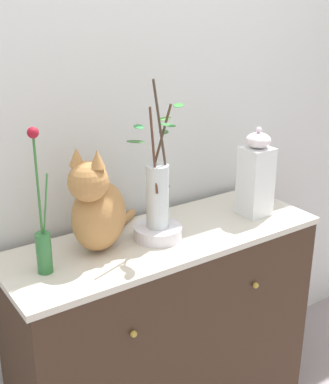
# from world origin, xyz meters

# --- Properties ---
(wall_back) EXTENTS (4.40, 0.08, 2.60)m
(wall_back) POSITION_xyz_m (0.00, 0.29, 1.30)
(wall_back) COLOR silver
(wall_back) RESTS_ON ground_plane
(sideboard) EXTENTS (1.26, 0.46, 0.91)m
(sideboard) POSITION_xyz_m (0.00, -0.00, 0.46)
(sideboard) COLOR #3C2A1D
(sideboard) RESTS_ON ground_plane
(cat_sitting) EXTENTS (0.41, 0.34, 0.40)m
(cat_sitting) POSITION_xyz_m (-0.26, 0.04, 1.07)
(cat_sitting) COLOR #B37D47
(cat_sitting) RESTS_ON sideboard
(vase_slim_green) EXTENTS (0.06, 0.05, 0.50)m
(vase_slim_green) POSITION_xyz_m (-0.48, -0.01, 1.04)
(vase_slim_green) COLOR #307139
(vase_slim_green) RESTS_ON sideboard
(bowl_porcelain) EXTENTS (0.18, 0.18, 0.05)m
(bowl_porcelain) POSITION_xyz_m (-0.03, -0.00, 0.93)
(bowl_porcelain) COLOR silver
(bowl_porcelain) RESTS_ON sideboard
(vase_glass_clear) EXTENTS (0.21, 0.21, 0.56)m
(vase_glass_clear) POSITION_xyz_m (-0.03, -0.00, 1.10)
(vase_glass_clear) COLOR silver
(vase_glass_clear) RESTS_ON bowl_porcelain
(jar_lidded_porcelain) EXTENTS (0.11, 0.11, 0.38)m
(jar_lidded_porcelain) POSITION_xyz_m (0.43, -0.03, 1.08)
(jar_lidded_porcelain) COLOR white
(jar_lidded_porcelain) RESTS_ON sideboard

